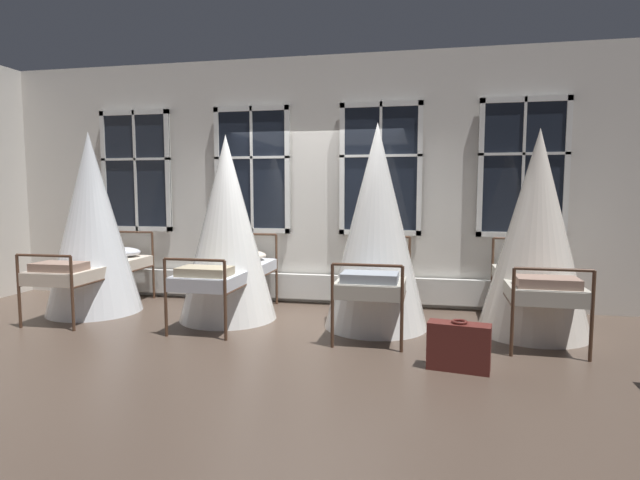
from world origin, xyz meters
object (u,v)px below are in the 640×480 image
(cot_second, at_px, (227,231))
(cot_third, at_px, (377,230))
(cot_first, at_px, (92,226))
(suitcase_dark, at_px, (459,346))
(cot_fourth, at_px, (536,236))

(cot_second, xyz_separation_m, cot_third, (1.91, -0.03, 0.05))
(cot_first, relative_size, cot_second, 1.04)
(cot_second, distance_m, cot_third, 1.91)
(cot_second, distance_m, suitcase_dark, 3.24)
(cot_first, height_order, suitcase_dark, cot_first)
(cot_third, relative_size, suitcase_dark, 4.17)
(cot_third, height_order, cot_fourth, cot_third)
(cot_first, distance_m, cot_third, 3.84)
(cot_fourth, height_order, suitcase_dark, cot_fourth)
(cot_fourth, bearing_deg, suitcase_dark, 148.33)
(cot_third, bearing_deg, cot_second, 90.03)
(cot_second, distance_m, cot_fourth, 3.72)
(cot_first, relative_size, suitcase_dark, 4.15)
(cot_fourth, bearing_deg, cot_second, 92.12)
(cot_first, bearing_deg, cot_fourth, -89.96)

